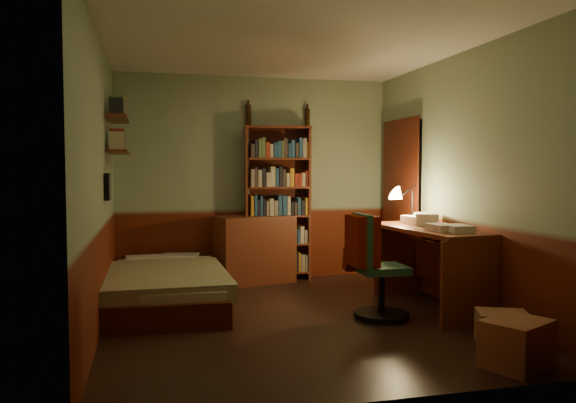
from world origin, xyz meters
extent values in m
cube|color=black|center=(0.00, 0.00, -0.01)|extent=(3.50, 4.00, 0.02)
cube|color=silver|center=(0.00, 0.00, 2.61)|extent=(3.50, 4.00, 0.02)
cube|color=gray|center=(0.00, 2.01, 1.30)|extent=(3.50, 0.02, 2.60)
cube|color=gray|center=(-1.76, 0.00, 1.30)|extent=(0.02, 4.00, 2.60)
cube|color=gray|center=(1.76, 0.00, 1.30)|extent=(0.02, 4.00, 2.60)
cube|color=gray|center=(0.00, -2.01, 1.30)|extent=(3.50, 0.02, 2.60)
cube|color=black|center=(1.72, 1.30, 1.00)|extent=(0.06, 0.90, 2.00)
cube|color=#3B1309|center=(1.69, 1.30, 1.00)|extent=(0.02, 0.98, 2.08)
cube|color=olive|center=(-1.19, 0.87, 0.33)|extent=(1.25, 2.24, 0.65)
cube|color=#5D2615|center=(-0.06, 1.76, 0.42)|extent=(1.03, 0.68, 0.84)
cube|color=#B2B2B7|center=(0.03, 1.89, 0.90)|extent=(0.28, 0.24, 0.13)
cube|color=#5D2615|center=(0.26, 1.85, 0.98)|extent=(0.87, 0.36, 1.97)
cylinder|color=black|center=(-0.10, 1.96, 2.10)|extent=(0.09, 0.09, 0.27)
cylinder|color=black|center=(0.68, 1.96, 2.09)|extent=(0.08, 0.08, 0.24)
cube|color=#5D2615|center=(1.44, 0.05, 0.41)|extent=(0.79, 1.60, 0.83)
cube|color=silver|center=(1.52, 0.29, 0.89)|extent=(0.34, 0.38, 0.13)
cone|color=black|center=(1.55, 0.67, 1.17)|extent=(0.22, 0.22, 0.69)
cube|color=#285439|center=(0.81, -0.20, 0.53)|extent=(0.53, 0.47, 1.05)
cube|color=#881500|center=(0.60, -0.04, 1.29)|extent=(0.23, 0.41, 0.47)
cube|color=#5D2615|center=(-1.64, 1.10, 1.60)|extent=(0.20, 0.90, 0.03)
cube|color=#5D2615|center=(-1.64, 1.10, 1.95)|extent=(0.20, 0.90, 0.03)
cube|color=black|center=(-1.72, 0.60, 1.25)|extent=(0.04, 0.32, 0.26)
cube|color=#976242|center=(1.20, -1.68, 0.17)|extent=(0.57, 0.53, 0.34)
cube|color=#976242|center=(1.41, -1.22, 0.14)|extent=(0.48, 0.44, 0.27)
camera|label=1|loc=(-1.32, -5.12, 1.41)|focal=35.00mm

